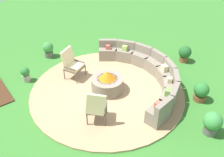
# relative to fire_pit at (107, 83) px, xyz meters

# --- Properties ---
(ground_plane) EXTENTS (24.00, 24.00, 0.00)m
(ground_plane) POSITION_rel_fire_pit_xyz_m (0.00, 0.00, -0.36)
(ground_plane) COLOR #387A2D
(patio_circle) EXTENTS (5.22, 5.22, 0.06)m
(patio_circle) POSITION_rel_fire_pit_xyz_m (0.00, 0.00, -0.33)
(patio_circle) COLOR tan
(patio_circle) RESTS_ON ground_plane
(fire_pit) EXTENTS (1.08, 1.08, 0.76)m
(fire_pit) POSITION_rel_fire_pit_xyz_m (0.00, 0.00, 0.00)
(fire_pit) COLOR gray
(fire_pit) RESTS_ON patio_circle
(curved_stone_bench) EXTENTS (4.39, 2.39, 0.80)m
(curved_stone_bench) POSITION_rel_fire_pit_xyz_m (0.38, 1.49, 0.02)
(curved_stone_bench) COLOR gray
(curved_stone_bench) RESTS_ON patio_circle
(lounge_chair_front_left) EXTENTS (0.80, 0.81, 1.12)m
(lounge_chair_front_left) POSITION_rel_fire_pit_xyz_m (-1.41, -0.53, 0.27)
(lounge_chair_front_left) COLOR brown
(lounge_chair_front_left) RESTS_ON patio_circle
(lounge_chair_front_right) EXTENTS (0.77, 0.81, 1.09)m
(lounge_chair_front_right) POSITION_rel_fire_pit_xyz_m (1.01, -1.11, 0.26)
(lounge_chair_front_right) COLOR brown
(lounge_chair_front_right) RESTS_ON patio_circle
(potted_plant_0) EXTENTS (0.50, 0.50, 0.68)m
(potted_plant_0) POSITION_rel_fire_pit_xyz_m (0.27, 3.66, 0.01)
(potted_plant_0) COLOR brown
(potted_plant_0) RESTS_ON ground_plane
(potted_plant_1) EXTENTS (0.32, 0.32, 0.56)m
(potted_plant_1) POSITION_rel_fire_pit_xyz_m (-2.26, -1.98, -0.05)
(potted_plant_1) COLOR #A89E8E
(potted_plant_1) RESTS_ON ground_plane
(potted_plant_2) EXTENTS (0.49, 0.49, 0.66)m
(potted_plant_2) POSITION_rel_fire_pit_xyz_m (2.18, 2.14, -0.00)
(potted_plant_2) COLOR brown
(potted_plant_2) RESTS_ON ground_plane
(potted_plant_3) EXTENTS (0.52, 0.52, 0.73)m
(potted_plant_3) POSITION_rel_fire_pit_xyz_m (3.25, 1.18, 0.05)
(potted_plant_3) COLOR #605B56
(potted_plant_3) RESTS_ON ground_plane
(potted_plant_4) EXTENTS (0.44, 0.44, 0.66)m
(potted_plant_4) POSITION_rel_fire_pit_xyz_m (-3.38, -0.57, 0.00)
(potted_plant_4) COLOR #605B56
(potted_plant_4) RESTS_ON ground_plane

